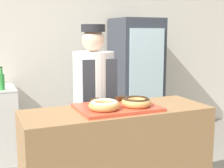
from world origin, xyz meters
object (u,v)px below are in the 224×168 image
(baker_person, at_px, (94,106))
(bottle_green, at_px, (2,81))
(brownie_back_right, at_px, (121,98))
(beverage_fridge, at_px, (136,81))
(donut_chocolate_glaze, at_px, (136,102))
(serving_tray, at_px, (117,107))
(brownie_back_left, at_px, (96,101))
(donut_light_glaze, at_px, (104,105))

(baker_person, relative_size, bottle_green, 6.08)
(brownie_back_right, bearing_deg, bottle_green, 121.32)
(baker_person, height_order, beverage_fridge, beverage_fridge)
(baker_person, height_order, bottle_green, baker_person)
(donut_chocolate_glaze, bearing_deg, serving_tray, 153.68)
(donut_chocolate_glaze, height_order, beverage_fridge, beverage_fridge)
(brownie_back_right, bearing_deg, donut_chocolate_glaze, -85.03)
(brownie_back_right, xyz_separation_m, beverage_fridge, (0.96, 1.58, -0.13))
(brownie_back_right, relative_size, baker_person, 0.05)
(brownie_back_left, bearing_deg, donut_light_glaze, -94.97)
(donut_chocolate_glaze, bearing_deg, brownie_back_left, 136.10)
(brownie_back_left, relative_size, brownie_back_right, 1.00)
(serving_tray, height_order, brownie_back_left, brownie_back_left)
(donut_light_glaze, height_order, donut_chocolate_glaze, same)
(donut_light_glaze, relative_size, donut_chocolate_glaze, 1.00)
(donut_light_glaze, distance_m, beverage_fridge, 2.18)
(brownie_back_left, xyz_separation_m, baker_person, (0.14, 0.42, -0.15))
(donut_light_glaze, bearing_deg, donut_chocolate_glaze, 0.00)
(brownie_back_left, xyz_separation_m, beverage_fridge, (1.18, 1.58, -0.13))
(serving_tray, relative_size, bottle_green, 2.31)
(brownie_back_right, distance_m, bottle_green, 1.63)
(beverage_fridge, xyz_separation_m, bottle_green, (-1.81, -0.19, 0.13))
(donut_chocolate_glaze, bearing_deg, baker_person, 99.42)
(baker_person, bearing_deg, brownie_back_left, -107.89)
(brownie_back_left, bearing_deg, donut_chocolate_glaze, -43.90)
(brownie_back_right, relative_size, beverage_fridge, 0.04)
(brownie_back_left, bearing_deg, bottle_green, 114.10)
(serving_tray, distance_m, baker_person, 0.61)
(serving_tray, xyz_separation_m, brownie_back_right, (0.11, 0.17, 0.03))
(brownie_back_left, distance_m, bottle_green, 1.53)
(donut_chocolate_glaze, distance_m, brownie_back_left, 0.34)
(serving_tray, relative_size, donut_chocolate_glaze, 2.65)
(donut_light_glaze, distance_m, baker_person, 0.70)
(serving_tray, bearing_deg, brownie_back_right, 56.58)
(donut_light_glaze, xyz_separation_m, baker_person, (0.16, 0.66, -0.17))
(donut_chocolate_glaze, bearing_deg, beverage_fridge, 62.72)
(serving_tray, relative_size, brownie_back_left, 7.89)
(brownie_back_left, xyz_separation_m, bottle_green, (-0.62, 1.39, 0.00))
(donut_light_glaze, relative_size, brownie_back_left, 2.97)
(beverage_fridge, bearing_deg, baker_person, -132.07)
(bottle_green, bearing_deg, donut_light_glaze, -69.70)
(serving_tray, height_order, donut_chocolate_glaze, donut_chocolate_glaze)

